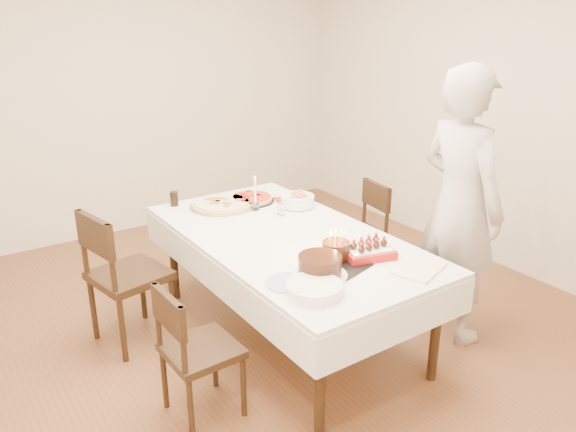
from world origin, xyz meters
TOP-DOWN VIEW (x-y plane):
  - floor at (0.00, 0.00)m, footprint 5.00×5.00m
  - wall_back at (0.00, 2.50)m, footprint 4.50×0.04m
  - wall_right at (2.25, 0.00)m, footprint 0.04×5.00m
  - dining_table at (0.03, -0.10)m, footprint 1.36×2.25m
  - chair_right_savory at (0.95, 0.26)m, footprint 0.49×0.49m
  - chair_left_savory at (-0.89, 0.45)m, footprint 0.58×0.58m
  - chair_left_dessert at (-0.83, -0.51)m, footprint 0.43×0.43m
  - person at (1.00, -0.69)m, footprint 0.50×0.72m
  - pizza_white at (-0.07, 0.65)m, footprint 0.59×0.59m
  - pizza_pepperoni at (0.19, 0.65)m, footprint 0.42×0.42m
  - red_placemat at (0.44, 0.49)m, footprint 0.28×0.28m
  - pasta_bowl at (0.41, 0.34)m, footprint 0.32×0.32m
  - taper_candle at (0.11, 0.46)m, footprint 0.07×0.07m
  - shaker_pair at (0.21, 0.24)m, footprint 0.09×0.09m
  - cola_glass at (-0.35, 0.89)m, footprint 0.07×0.07m
  - layer_cake at (-0.16, -0.69)m, footprint 0.40×0.40m
  - cake_board at (0.02, -0.66)m, footprint 0.35×0.35m
  - birthday_cake at (0.06, -0.56)m, footprint 0.22×0.22m
  - strawberry_box at (0.24, -0.65)m, footprint 0.34×0.27m
  - box_lid at (0.37, -0.95)m, footprint 0.40×0.33m
  - plate_stack at (-0.32, -0.85)m, footprint 0.38×0.38m
  - china_plate at (-0.37, -0.67)m, footprint 0.27×0.27m

SIDE VIEW (x-z plane):
  - floor at x=0.00m, z-range 0.00..0.00m
  - dining_table at x=0.03m, z-range 0.00..0.75m
  - chair_left_dessert at x=-0.83m, z-range 0.00..0.82m
  - chair_right_savory at x=0.95m, z-range 0.00..0.85m
  - chair_left_savory at x=-0.89m, z-range 0.00..0.97m
  - red_placemat at x=0.44m, z-range 0.75..0.75m
  - cake_board at x=0.02m, z-range 0.74..0.76m
  - box_lid at x=0.37m, z-range 0.74..0.76m
  - china_plate at x=-0.37m, z-range 0.75..0.76m
  - pizza_white at x=-0.07m, z-range 0.75..0.79m
  - pizza_pepperoni at x=0.19m, z-range 0.75..0.79m
  - plate_stack at x=-0.32m, z-range 0.75..0.81m
  - strawberry_box at x=0.24m, z-range 0.75..0.82m
  - shaker_pair at x=0.21m, z-range 0.75..0.84m
  - pasta_bowl at x=0.41m, z-range 0.76..0.84m
  - cola_glass at x=-0.35m, z-range 0.75..0.86m
  - layer_cake at x=-0.16m, z-range 0.75..0.87m
  - birthday_cake at x=0.06m, z-range 0.76..0.92m
  - taper_candle at x=0.11m, z-range 0.75..1.02m
  - person at x=1.00m, z-range 0.00..1.87m
  - wall_back at x=0.00m, z-range 0.00..2.70m
  - wall_right at x=2.25m, z-range 0.00..2.70m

